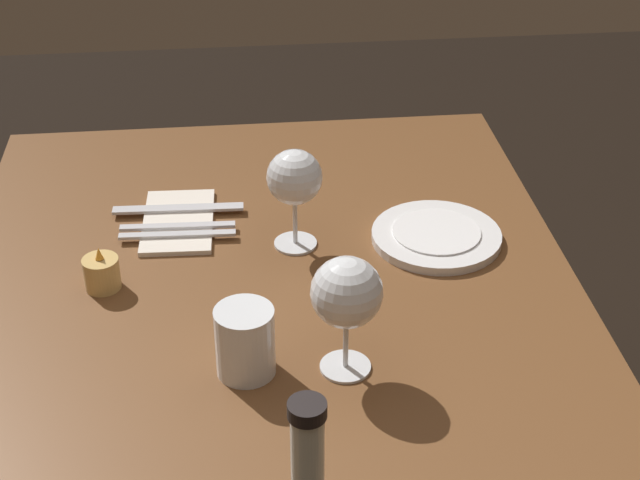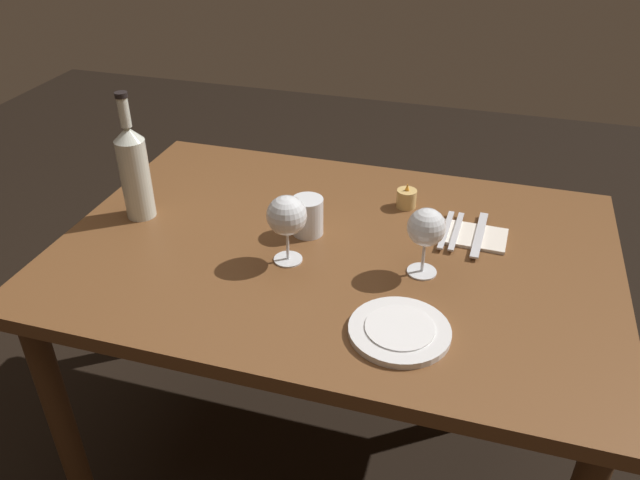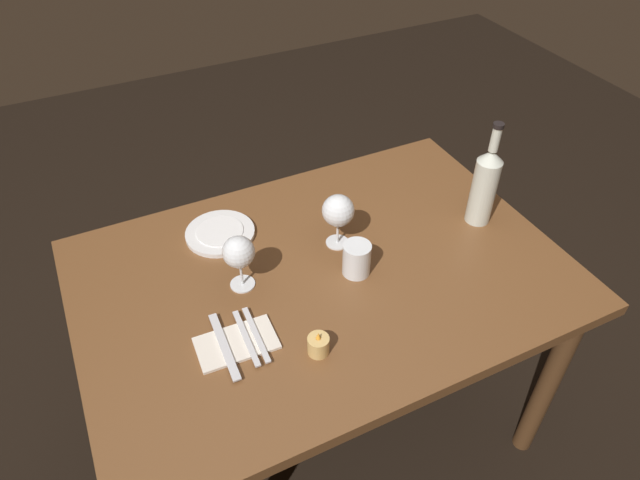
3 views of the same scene
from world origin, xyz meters
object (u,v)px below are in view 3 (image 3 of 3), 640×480
dinner_plate (220,233)px  table_knife (224,346)px  folded_napkin (237,343)px  wine_glass_left (338,211)px  votive_candle (318,345)px  fork_outer (256,334)px  wine_glass_right (239,253)px  fork_inner (246,338)px  water_tumbler (357,260)px  wine_bottle (485,185)px

dinner_plate → table_knife: bearing=73.1°
folded_napkin → wine_glass_left: bearing=-150.2°
votive_candle → fork_outer: size_ratio=0.37×
folded_napkin → wine_glass_right: bearing=-114.2°
dinner_plate → fork_inner: (0.07, 0.40, 0.00)m
wine_glass_right → votive_candle: (-0.09, 0.28, -0.09)m
water_tumbler → folded_napkin: size_ratio=0.48×
folded_napkin → fork_inner: fork_inner is taller
wine_glass_left → fork_outer: wine_glass_left is taller
wine_bottle → votive_candle: wine_bottle is taller
water_tumbler → folded_napkin: water_tumbler is taller
fork_outer → table_knife: bearing=0.0°
wine_glass_right → dinner_plate: (-0.01, -0.22, -0.11)m
wine_bottle → wine_glass_left: bearing=-11.8°
votive_candle → fork_outer: votive_candle is taller
water_tumbler → votive_candle: size_ratio=1.40×
folded_napkin → table_knife: 0.03m
wine_bottle → fork_inner: wine_bottle is taller
wine_bottle → table_knife: bearing=8.9°
wine_glass_left → folded_napkin: bearing=29.8°
water_tumbler → fork_inner: bearing=14.9°
wine_glass_left → wine_bottle: 0.44m
wine_glass_left → dinner_plate: size_ratio=0.81×
wine_glass_right → fork_outer: wine_glass_right is taller
wine_glass_left → wine_glass_right: size_ratio=1.03×
wine_glass_left → votive_candle: 0.40m
wine_glass_left → dinner_plate: 0.36m
dinner_plate → table_knife: size_ratio=0.95×
wine_glass_left → dinner_plate: (0.29, -0.18, -0.11)m
wine_glass_left → votive_candle: wine_glass_left is taller
wine_glass_left → table_knife: bearing=28.0°
folded_napkin → fork_outer: 0.05m
water_tumbler → wine_bottle: bearing=-175.1°
water_tumbler → wine_glass_left: bearing=-93.7°
wine_glass_left → dinner_plate: bearing=-31.6°
water_tumbler → fork_outer: size_ratio=0.52×
votive_candle → table_knife: 0.22m
dinner_plate → water_tumbler: bearing=132.8°
wine_bottle → water_tumbler: (0.43, 0.04, -0.09)m
fork_outer → table_knife: (0.08, 0.00, 0.00)m
fork_outer → wine_glass_right: bearing=-99.7°
fork_inner → dinner_plate: bearing=-99.5°
votive_candle → fork_inner: size_ratio=0.37×
wine_bottle → water_tumbler: wine_bottle is taller
wine_bottle → water_tumbler: bearing=4.9°
wine_glass_right → folded_napkin: size_ratio=0.82×
votive_candle → fork_outer: 0.16m
dinner_plate → fork_outer: dinner_plate is taller
water_tumbler → fork_outer: 0.34m
wine_glass_left → table_knife: (0.41, 0.22, -0.10)m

